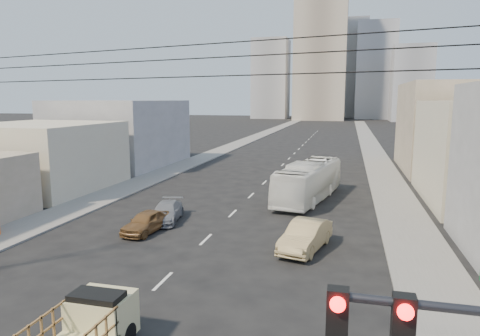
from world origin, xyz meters
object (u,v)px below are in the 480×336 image
at_px(sedan_grey, 166,212).
at_px(flatbed_pickup, 82,330).
at_px(sedan_tan, 306,236).
at_px(city_bus, 309,181).
at_px(sedan_brown, 146,222).

bearing_deg(sedan_grey, flatbed_pickup, -86.05).
xyz_separation_m(sedan_tan, sedan_grey, (-9.64, 3.29, -0.15)).
xyz_separation_m(city_bus, sedan_grey, (-8.71, -8.65, -0.94)).
distance_m(sedan_brown, sedan_grey, 2.61).
distance_m(city_bus, sedan_brown, 14.38).
xyz_separation_m(flatbed_pickup, city_bus, (4.75, 23.86, 0.48)).
bearing_deg(city_bus, sedan_brown, -117.12).
distance_m(city_bus, sedan_tan, 12.00).
height_order(sedan_brown, sedan_tan, sedan_tan).
xyz_separation_m(flatbed_pickup, sedan_tan, (5.68, 11.92, -0.31)).
distance_m(city_bus, sedan_grey, 12.31).
xyz_separation_m(sedan_brown, sedan_grey, (0.20, 2.60, -0.03)).
bearing_deg(flatbed_pickup, sedan_brown, 108.26).
bearing_deg(flatbed_pickup, sedan_grey, 104.60).
bearing_deg(sedan_tan, sedan_brown, -170.51).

